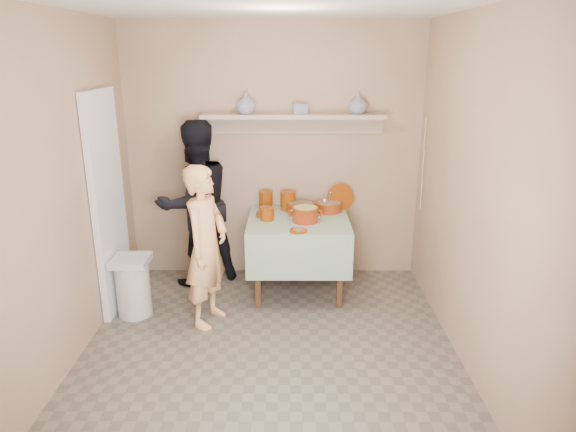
{
  "coord_description": "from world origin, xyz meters",
  "views": [
    {
      "loc": [
        0.16,
        -3.45,
        2.3
      ],
      "look_at": [
        0.15,
        0.75,
        0.95
      ],
      "focal_mm": 32.0,
      "sensor_mm": 36.0,
      "label": 1
    }
  ],
  "objects_px": {
    "cazuela_rice": "(305,213)",
    "trash_bin": "(133,286)",
    "person_cook": "(206,247)",
    "person_helper": "(196,204)",
    "serving_table": "(298,229)"
  },
  "relations": [
    {
      "from": "person_cook",
      "to": "serving_table",
      "type": "distance_m",
      "value": 1.03
    },
    {
      "from": "cazuela_rice",
      "to": "trash_bin",
      "type": "xyz_separation_m",
      "value": [
        -1.56,
        -0.41,
        -0.56
      ]
    },
    {
      "from": "trash_bin",
      "to": "cazuela_rice",
      "type": "bearing_deg",
      "value": 14.72
    },
    {
      "from": "person_cook",
      "to": "cazuela_rice",
      "type": "bearing_deg",
      "value": -39.49
    },
    {
      "from": "person_cook",
      "to": "cazuela_rice",
      "type": "xyz_separation_m",
      "value": [
        0.86,
        0.53,
        0.13
      ]
    },
    {
      "from": "cazuela_rice",
      "to": "person_cook",
      "type": "bearing_deg",
      "value": -148.41
    },
    {
      "from": "cazuela_rice",
      "to": "person_helper",
      "type": "bearing_deg",
      "value": 163.6
    },
    {
      "from": "person_helper",
      "to": "cazuela_rice",
      "type": "xyz_separation_m",
      "value": [
        1.09,
        -0.32,
        0.01
      ]
    },
    {
      "from": "cazuela_rice",
      "to": "serving_table",
      "type": "bearing_deg",
      "value": 118.39
    },
    {
      "from": "person_helper",
      "to": "person_cook",
      "type": "bearing_deg",
      "value": 70.84
    },
    {
      "from": "person_cook",
      "to": "trash_bin",
      "type": "bearing_deg",
      "value": 99.28
    },
    {
      "from": "serving_table",
      "to": "cazuela_rice",
      "type": "relative_size",
      "value": 2.95
    },
    {
      "from": "serving_table",
      "to": "trash_bin",
      "type": "bearing_deg",
      "value": -160.76
    },
    {
      "from": "serving_table",
      "to": "cazuela_rice",
      "type": "bearing_deg",
      "value": -61.61
    },
    {
      "from": "cazuela_rice",
      "to": "trash_bin",
      "type": "bearing_deg",
      "value": -165.28
    }
  ]
}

